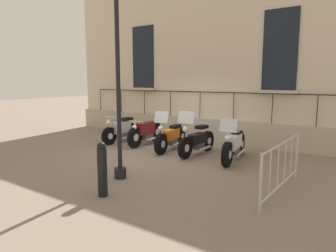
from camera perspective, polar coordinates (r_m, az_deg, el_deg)
name	(u,v)px	position (r m, az deg, el deg)	size (l,w,h in m)	color
ground_plane	(166,151)	(9.87, -0.44, -4.69)	(60.00, 60.00, 0.00)	gray
building_facade	(206,45)	(11.94, 7.09, 14.67)	(0.82, 12.69, 7.35)	beige
motorcycle_silver	(121,130)	(11.38, -8.64, -0.78)	(1.91, 0.70, 0.99)	black
motorcycle_maroon	(146,132)	(10.81, -4.10, -1.08)	(2.03, 0.58, 0.90)	black
motorcycle_orange	(171,137)	(9.96, 0.61, -2.10)	(2.08, 0.56, 1.32)	black
motorcycle_black	(197,141)	(9.38, 5.36, -2.71)	(1.96, 0.65, 1.38)	black
motorcycle_white	(234,146)	(8.88, 12.17, -3.58)	(2.12, 0.61, 1.27)	black
lamppost	(117,35)	(7.04, -9.44, 16.24)	(0.31, 1.01, 4.50)	black
crowd_barrier	(282,165)	(6.60, 20.34, -6.84)	(2.47, 0.11, 1.05)	#B7B7BF
bollard	(102,169)	(6.14, -12.11, -7.83)	(0.19, 0.19, 1.08)	black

